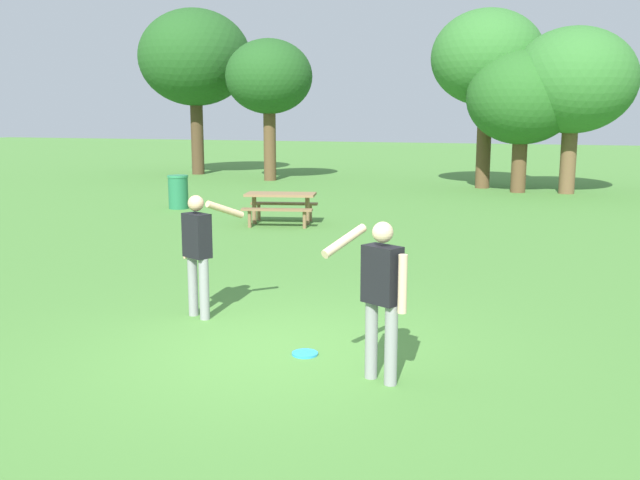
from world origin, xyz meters
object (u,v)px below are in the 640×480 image
person_catcher (198,246)px  trash_can_beside_table (178,192)px  tree_tall_left (195,58)px  tree_broad_center (269,78)px  tree_slender_mid (522,98)px  frisbee (305,354)px  tree_far_right (487,59)px  tree_back_left (573,81)px  picnic_table_near (281,202)px  person_thrower (381,289)px

person_catcher → trash_can_beside_table: bearing=122.1°
person_catcher → tree_tall_left: tree_tall_left is taller
trash_can_beside_table → tree_broad_center: size_ratio=0.17×
tree_tall_left → tree_broad_center: (4.29, -1.71, -0.99)m
tree_tall_left → tree_slender_mid: tree_tall_left is taller
person_catcher → frisbee: person_catcher is taller
tree_far_right → tree_slender_mid: tree_far_right is taller
tree_far_right → trash_can_beside_table: bearing=-130.7°
tree_tall_left → tree_back_left: 16.13m
frisbee → tree_broad_center: 21.74m
picnic_table_near → tree_tall_left: 16.10m
picnic_table_near → tree_slender_mid: (5.01, 9.40, 2.66)m
frisbee → tree_slender_mid: tree_slender_mid is taller
tree_far_right → person_catcher: bearing=-94.9°
person_catcher → tree_tall_left: (-11.29, 20.20, 4.15)m
person_catcher → tree_slender_mid: (2.93, 17.21, 2.26)m
tree_broad_center → tree_far_right: (8.59, -0.17, 0.51)m
tree_far_right → tree_back_left: (2.94, -0.94, -0.87)m
frisbee → picnic_table_near: bearing=114.2°
person_catcher → trash_can_beside_table: person_catcher is taller
person_catcher → person_thrower: bearing=-26.6°
person_catcher → tree_back_left: tree_back_left is taller
tree_slender_mid → tree_back_left: 1.69m
tree_slender_mid → tree_tall_left: bearing=168.1°
trash_can_beside_table → tree_tall_left: tree_tall_left is taller
tree_tall_left → tree_back_left: (15.82, -2.82, -1.35)m
person_thrower → tree_broad_center: size_ratio=0.29×
person_catcher → tree_far_right: 18.74m
tree_far_right → tree_slender_mid: bearing=-39.4°
person_catcher → tree_slender_mid: tree_slender_mid is taller
tree_slender_mid → trash_can_beside_table: bearing=-139.2°
trash_can_beside_table → tree_slender_mid: bearing=40.8°
person_catcher → frisbee: bearing=-26.8°
trash_can_beside_table → person_catcher: bearing=-57.9°
tree_slender_mid → frisbee: bearing=-93.4°
frisbee → person_catcher: bearing=153.2°
person_thrower → person_catcher: bearing=153.4°
frisbee → trash_can_beside_table: (-7.83, 10.46, 0.47)m
tree_broad_center → tree_slender_mid: 10.05m
picnic_table_near → trash_can_beside_table: trash_can_beside_table is taller
frisbee → tree_far_right: (-0.27, 19.25, 4.62)m
person_catcher → tree_broad_center: tree_broad_center is taller
tree_broad_center → tree_slender_mid: bearing=-7.3°
frisbee → picnic_table_near: size_ratio=0.15×
person_thrower → person_catcher: 3.19m
tree_slender_mid → tree_back_left: bearing=5.9°
person_thrower → picnic_table_near: (-4.93, 9.23, -0.40)m
person_catcher → tree_broad_center: bearing=110.7°
person_catcher → tree_far_right: (1.58, 18.31, 3.67)m
trash_can_beside_table → tree_slender_mid: size_ratio=0.20×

